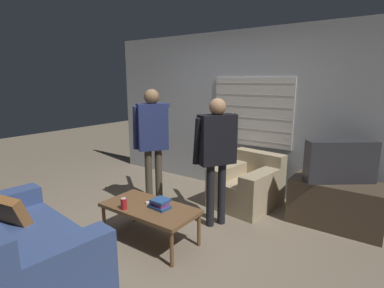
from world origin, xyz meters
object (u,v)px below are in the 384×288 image
object	(u,v)px
coffee_table	(150,210)
soda_can	(124,204)
person_left_standing	(152,134)
tv	(340,162)
spare_remote	(152,202)
armchair_beige	(248,185)
person_right_standing	(216,147)
book_stack	(160,204)
couch_blue	(14,249)

from	to	relation	value
coffee_table	soda_can	world-z (taller)	soda_can
coffee_table	soda_can	xyz separation A→B (m)	(-0.18, -0.21, 0.10)
person_left_standing	soda_can	bearing A→B (deg)	-120.71
tv	person_left_standing	bearing A→B (deg)	-15.58
coffee_table	spare_remote	bearing A→B (deg)	118.36
armchair_beige	tv	bearing A→B (deg)	-170.18
soda_can	person_left_standing	bearing A→B (deg)	114.84
armchair_beige	coffee_table	size ratio (longest dim) A/B	0.91
coffee_table	person_left_standing	world-z (taller)	person_left_standing
person_right_standing	person_left_standing	bearing A→B (deg)	123.19
book_stack	soda_can	bearing A→B (deg)	-140.56
tv	spare_remote	size ratio (longest dim) A/B	5.97
coffee_table	soda_can	bearing A→B (deg)	-130.44
tv	coffee_table	bearing A→B (deg)	7.99
person_right_standing	book_stack	distance (m)	0.96
tv	soda_can	distance (m)	2.60
person_right_standing	couch_blue	bearing A→B (deg)	-174.03
couch_blue	soda_can	world-z (taller)	couch_blue
couch_blue	spare_remote	xyz separation A→B (m)	(0.50, 1.27, 0.13)
person_right_standing	book_stack	world-z (taller)	person_right_standing
tv	person_left_standing	distance (m)	2.43
book_stack	spare_remote	size ratio (longest dim) A/B	1.84
soda_can	tv	bearing A→B (deg)	45.57
couch_blue	soda_can	xyz separation A→B (m)	(0.36, 0.98, 0.18)
couch_blue	spare_remote	world-z (taller)	couch_blue
armchair_beige	tv	distance (m)	1.29
coffee_table	tv	distance (m)	2.34
couch_blue	armchair_beige	size ratio (longest dim) A/B	1.83
spare_remote	soda_can	bearing A→B (deg)	-83.18
person_right_standing	tv	bearing A→B (deg)	-24.38
tv	person_left_standing	world-z (taller)	person_left_standing
person_left_standing	book_stack	distance (m)	1.19
person_right_standing	soda_can	xyz separation A→B (m)	(-0.57, -0.99, -0.53)
coffee_table	spare_remote	xyz separation A→B (m)	(-0.04, 0.08, 0.05)
tv	person_right_standing	xyz separation A→B (m)	(-1.24, -0.85, 0.18)
soda_can	book_stack	bearing A→B (deg)	39.44
tv	soda_can	world-z (taller)	tv
armchair_beige	tv	size ratio (longest dim) A/B	1.27
coffee_table	tv	bearing A→B (deg)	45.09
person_left_standing	book_stack	xyz separation A→B (m)	(0.74, -0.71, -0.60)
book_stack	couch_blue	bearing A→B (deg)	-118.30
person_left_standing	coffee_table	bearing A→B (deg)	-105.69
couch_blue	book_stack	bearing A→B (deg)	68.42
couch_blue	tv	distance (m)	3.60
book_stack	spare_remote	bearing A→B (deg)	166.19
tv	person_left_standing	xyz separation A→B (m)	(-2.25, -0.89, 0.24)
couch_blue	person_left_standing	bearing A→B (deg)	99.04
coffee_table	tv	size ratio (longest dim) A/B	1.39
couch_blue	person_left_standing	xyz separation A→B (m)	(-0.08, 1.94, 0.76)
spare_remote	couch_blue	bearing A→B (deg)	-78.91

